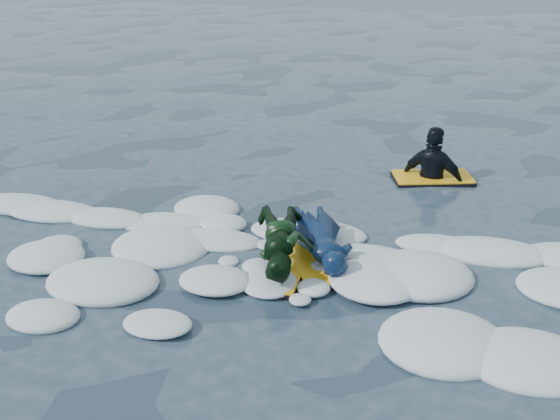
% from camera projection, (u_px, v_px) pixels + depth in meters
% --- Properties ---
extents(ground, '(120.00, 120.00, 0.00)m').
position_uv_depth(ground, '(261.00, 311.00, 6.65)').
color(ground, '#162A35').
rests_on(ground, ground).
extents(foam_band, '(12.00, 3.10, 0.30)m').
position_uv_depth(foam_band, '(285.00, 262.00, 7.57)').
color(foam_band, silver).
rests_on(foam_band, ground).
extents(prone_woman_unit, '(1.07, 1.63, 0.39)m').
position_uv_depth(prone_woman_unit, '(322.00, 242.00, 7.57)').
color(prone_woman_unit, black).
rests_on(prone_woman_unit, ground).
extents(prone_child_unit, '(0.87, 1.42, 0.52)m').
position_uv_depth(prone_child_unit, '(284.00, 246.00, 7.32)').
color(prone_child_unit, black).
rests_on(prone_child_unit, ground).
extents(waiting_rider_unit, '(1.21, 0.87, 1.63)m').
position_uv_depth(waiting_rider_unit, '(432.00, 183.00, 9.78)').
color(waiting_rider_unit, black).
rests_on(waiting_rider_unit, ground).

